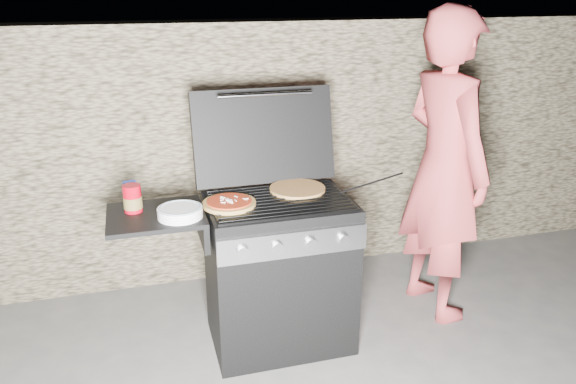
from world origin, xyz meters
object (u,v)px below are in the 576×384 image
object	(u,v)px
sauce_jar	(132,198)
gas_grill	(237,278)
person	(444,168)
pizza_topped	(229,203)

from	to	relation	value
sauce_jar	gas_grill	bearing A→B (deg)	-6.71
sauce_jar	person	bearing A→B (deg)	1.47
sauce_jar	person	distance (m)	1.86
gas_grill	person	size ratio (longest dim) A/B	0.69
pizza_topped	person	xyz separation A→B (m)	(1.36, 0.12, 0.04)
pizza_topped	person	distance (m)	1.37
gas_grill	person	xyz separation A→B (m)	(1.33, 0.11, 0.51)
gas_grill	pizza_topped	distance (m)	0.47
gas_grill	sauce_jar	xyz separation A→B (m)	(-0.53, 0.06, 0.52)
sauce_jar	person	xyz separation A→B (m)	(1.86, 0.05, -0.01)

